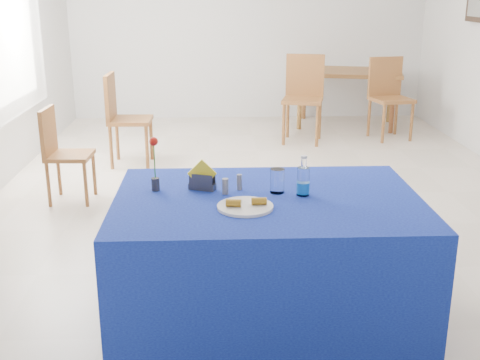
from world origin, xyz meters
The scene contains 17 objects.
floor centered at (0.00, 0.00, 0.00)m, with size 7.00×7.00×0.00m, color beige.
window_pane centered at (-2.47, 0.80, 1.55)m, with size 0.04×1.50×1.60m, color white.
curtain centered at (-2.40, 0.80, 1.55)m, with size 0.04×1.75×1.85m, color white.
plate centered at (-0.34, -2.40, 0.77)m, with size 0.28×0.28×0.01m, color white.
drinking_glass centered at (-0.16, -2.16, 0.82)m, with size 0.08×0.08×0.13m, color white.
salt_shaker centered at (-0.43, -2.17, 0.80)m, with size 0.03×0.03×0.09m, color slate.
pepper_shaker centered at (-0.36, -2.11, 0.80)m, with size 0.03×0.03×0.09m, color slate.
blue_table centered at (-0.22, -2.23, 0.38)m, with size 1.60×1.10×0.76m.
water_bottle centered at (-0.03, -2.21, 0.83)m, with size 0.07×0.07×0.21m.
napkin_holder centered at (-0.56, -2.09, 0.81)m, with size 0.16×0.10×0.17m.
rose_vase centered at (-0.81, -2.10, 0.90)m, with size 0.05×0.05×0.30m.
oak_table centered at (1.31, 2.88, 0.68)m, with size 1.59×1.21×0.76m.
chair_bg_left centered at (0.60, 2.06, 0.60)m, with size 0.56×0.56×1.04m.
chair_bg_right centered at (1.68, 2.18, 0.58)m, with size 0.53×0.53×1.00m.
chair_win_a centered at (-1.83, -0.08, 0.48)m, with size 0.39×0.39×0.83m.
chair_win_b centered at (-1.46, 1.07, 0.56)m, with size 0.44×0.44×0.97m.
banana_pieces centered at (-0.33, -2.40, 0.79)m, with size 0.21×0.07×0.04m.
Camera 1 is at (-0.49, -5.19, 1.80)m, focal length 45.00 mm.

